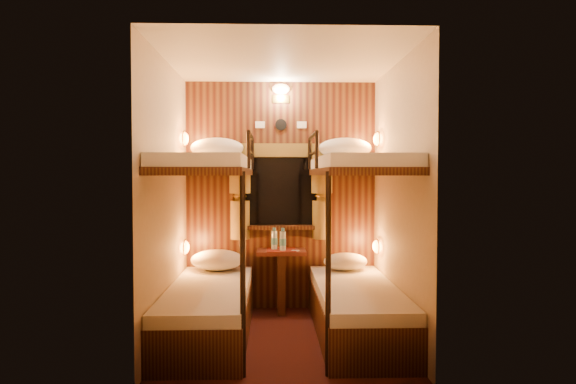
{
  "coord_description": "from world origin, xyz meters",
  "views": [
    {
      "loc": [
        -0.09,
        -4.4,
        1.43
      ],
      "look_at": [
        0.05,
        0.15,
        1.27
      ],
      "focal_mm": 32.0,
      "sensor_mm": 36.0,
      "label": 1
    }
  ],
  "objects_px": {
    "table": "(281,273)",
    "bottle_left": "(274,240)",
    "bunk_left": "(209,274)",
    "bottle_right": "(283,241)",
    "bunk_right": "(356,273)"
  },
  "relations": [
    {
      "from": "bunk_left",
      "to": "table",
      "type": "height_order",
      "value": "bunk_left"
    },
    {
      "from": "bunk_left",
      "to": "bottle_right",
      "type": "relative_size",
      "value": 8.18
    },
    {
      "from": "bunk_left",
      "to": "bunk_right",
      "type": "xyz_separation_m",
      "value": [
        1.3,
        0.0,
        0.0
      ]
    },
    {
      "from": "bottle_left",
      "to": "bottle_right",
      "type": "bearing_deg",
      "value": -43.67
    },
    {
      "from": "table",
      "to": "bottle_right",
      "type": "bearing_deg",
      "value": -75.71
    },
    {
      "from": "bunk_right",
      "to": "bottle_left",
      "type": "xyz_separation_m",
      "value": [
        -0.72,
        0.8,
        0.19
      ]
    },
    {
      "from": "table",
      "to": "bottle_left",
      "type": "height_order",
      "value": "bottle_left"
    },
    {
      "from": "bottle_right",
      "to": "bunk_left",
      "type": "bearing_deg",
      "value": -132.56
    },
    {
      "from": "bottle_left",
      "to": "table",
      "type": "bearing_deg",
      "value": -18.13
    },
    {
      "from": "bunk_left",
      "to": "bottle_right",
      "type": "xyz_separation_m",
      "value": [
        0.66,
        0.72,
        0.19
      ]
    },
    {
      "from": "bunk_left",
      "to": "table",
      "type": "distance_m",
      "value": 1.02
    },
    {
      "from": "bunk_left",
      "to": "table",
      "type": "xyz_separation_m",
      "value": [
        0.65,
        0.78,
        -0.14
      ]
    },
    {
      "from": "table",
      "to": "bottle_left",
      "type": "relative_size",
      "value": 2.88
    },
    {
      "from": "bunk_left",
      "to": "bottle_left",
      "type": "height_order",
      "value": "bunk_left"
    },
    {
      "from": "bunk_left",
      "to": "bunk_right",
      "type": "relative_size",
      "value": 1.0
    }
  ]
}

